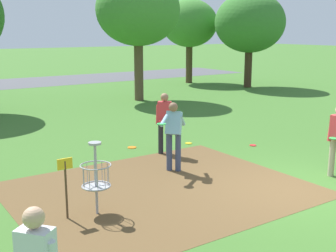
# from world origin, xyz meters

# --- Properties ---
(ground_plane) EXTENTS (160.00, 160.00, 0.00)m
(ground_plane) POSITION_xyz_m (0.00, 0.00, 0.00)
(ground_plane) COLOR #3D6B28
(dirt_tee_pad) EXTENTS (6.14, 4.98, 0.01)m
(dirt_tee_pad) POSITION_xyz_m (-2.42, 1.71, 0.00)
(dirt_tee_pad) COLOR brown
(dirt_tee_pad) RESTS_ON ground
(disc_golf_basket) EXTENTS (0.98, 0.58, 1.39)m
(disc_golf_basket) POSITION_xyz_m (-4.17, 1.34, 0.75)
(disc_golf_basket) COLOR #9E9EA3
(disc_golf_basket) RESTS_ON ground
(player_throwing) EXTENTS (0.45, 0.45, 1.71)m
(player_throwing) POSITION_xyz_m (-0.76, 4.05, 0.97)
(player_throwing) COLOR #232328
(player_throwing) RESTS_ON ground
(player_waiting_right) EXTENTS (1.10, 0.64, 1.71)m
(player_waiting_right) POSITION_xyz_m (-1.43, 2.65, 0.99)
(player_waiting_right) COLOR #384260
(player_waiting_right) RESTS_ON ground
(frisbee_by_tee) EXTENTS (0.20, 0.20, 0.02)m
(frisbee_by_tee) POSITION_xyz_m (1.92, 3.29, 0.01)
(frisbee_by_tee) COLOR red
(frisbee_by_tee) RESTS_ON ground
(frisbee_mid_grass) EXTENTS (0.21, 0.21, 0.02)m
(frisbee_mid_grass) POSITION_xyz_m (0.47, 4.58, 0.01)
(frisbee_mid_grass) COLOR gold
(frisbee_mid_grass) RESTS_ON ground
(frisbee_far_left) EXTENTS (0.26, 0.26, 0.02)m
(frisbee_far_left) POSITION_xyz_m (-1.21, 5.12, 0.01)
(frisbee_far_left) COLOR orange
(frisbee_far_left) RESTS_ON ground
(tree_near_left) EXTENTS (4.01, 4.01, 6.05)m
(tree_near_left) POSITION_xyz_m (3.60, 12.84, 4.31)
(tree_near_left) COLOR brown
(tree_near_left) RESTS_ON ground
(tree_mid_left) EXTENTS (3.58, 3.58, 5.35)m
(tree_mid_left) POSITION_xyz_m (10.08, 17.40, 3.80)
(tree_mid_left) COLOR #4C3823
(tree_mid_left) RESTS_ON ground
(tree_mid_center) EXTENTS (4.14, 4.14, 5.59)m
(tree_mid_center) POSITION_xyz_m (11.62, 13.52, 3.81)
(tree_mid_center) COLOR #422D1E
(tree_mid_center) RESTS_ON ground
(parking_lot_strip) EXTENTS (36.00, 6.00, 0.01)m
(parking_lot_strip) POSITION_xyz_m (0.00, 23.57, 0.00)
(parking_lot_strip) COLOR #4C4C51
(parking_lot_strip) RESTS_ON ground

